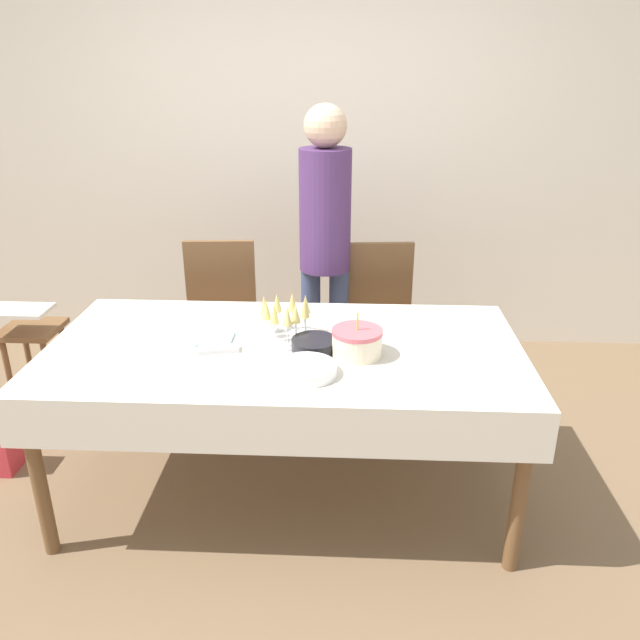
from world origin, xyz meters
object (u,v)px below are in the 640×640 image
Objects in this scene: dining_chair_far_right at (378,322)px; person_standing at (325,232)px; dining_chair_far_left at (220,319)px; birthday_cake at (357,342)px; plate_stack_main at (306,370)px; high_chair at (32,342)px; plate_stack_dessert at (314,344)px; champagne_tray at (285,316)px.

person_standing is (-0.31, 0.06, 0.50)m from dining_chair_far_right.
dining_chair_far_right is 0.57× the size of person_standing.
dining_chair_far_left is 4.59× the size of birthday_cake.
person_standing reaches higher than plate_stack_main.
dining_chair_far_right is at bearing 7.66° from high_chair.
high_chair is at bearing -168.90° from person_standing.
high_chair is (-1.58, 0.62, -0.31)m from plate_stack_dessert.
birthday_cake reaches higher than champagne_tray.
dining_chair_far_right reaches higher than high_chair.
person_standing is (0.03, 1.16, 0.25)m from plate_stack_main.
dining_chair_far_right is 3.35× the size of champagne_tray.
high_chair is at bearing -172.34° from dining_chair_far_right.
birthday_cake is 0.36m from champagne_tray.
birthday_cake is 0.19m from plate_stack_dessert.
dining_chair_far_left reaches higher than high_chair.
dining_chair_far_left is 0.94m from champagne_tray.
high_chair is at bearing 159.41° from birthday_cake.
champagne_tray is (-0.45, -0.75, 0.33)m from dining_chair_far_right.
plate_stack_main is (0.57, -1.10, 0.25)m from dining_chair_far_left.
plate_stack_dessert is at bearing 166.29° from birthday_cake.
birthday_cake is at bearing -49.96° from dining_chair_far_left.
plate_stack_main is at bearing -91.24° from person_standing.
high_chair is at bearing -165.57° from dining_chair_far_left.
high_chair is (-1.59, -0.31, -0.55)m from person_standing.
person_standing is (-0.17, 0.97, 0.21)m from birthday_cake.
champagne_tray is at bearing -18.77° from high_chair.
plate_stack_dessert is (0.02, 0.23, 0.00)m from plate_stack_main.
birthday_cake is at bearing -20.59° from high_chair.
plate_stack_dessert is (-0.31, -0.87, 0.26)m from dining_chair_far_right.
high_chair is (-0.99, -0.25, -0.05)m from dining_chair_far_left.
dining_chair_far_left is at bearing 121.45° from champagne_tray.
dining_chair_far_right is 4.59× the size of birthday_cake.
birthday_cake is 1.08× the size of plate_stack_dessert.
dining_chair_far_right is 4.97× the size of plate_stack_dessert.
champagne_tray is at bearing -99.87° from person_standing.
champagne_tray is at bearing 151.58° from birthday_cake.
person_standing reaches higher than birthday_cake.
plate_stack_dessert is at bearing 85.08° from plate_stack_main.
dining_chair_far_left is 0.90m from dining_chair_far_right.
champagne_tray is 0.17× the size of person_standing.
dining_chair_far_right is 1.18m from plate_stack_main.
champagne_tray is at bearing -120.88° from dining_chair_far_right.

